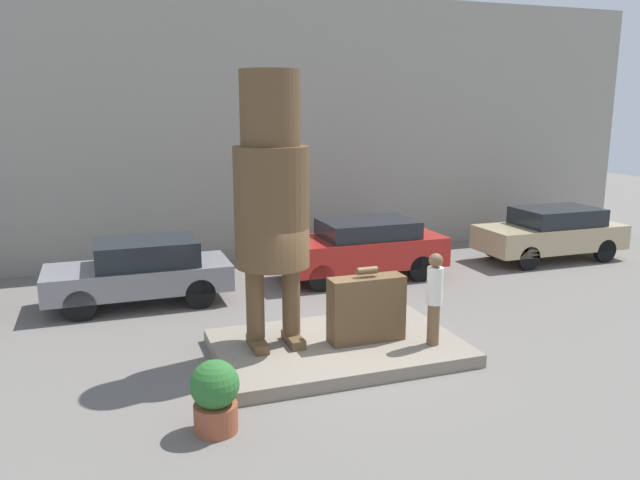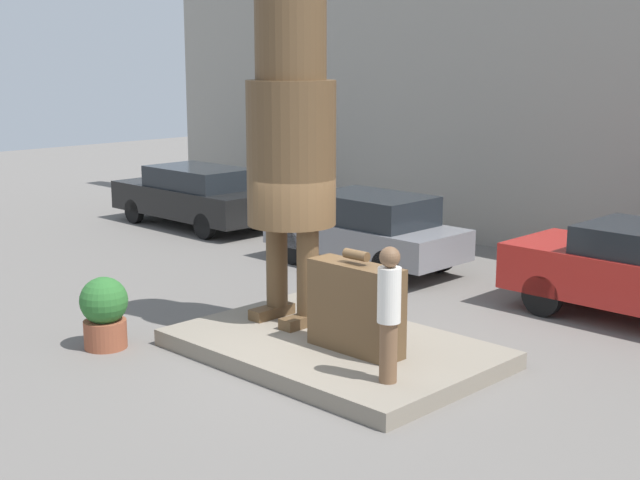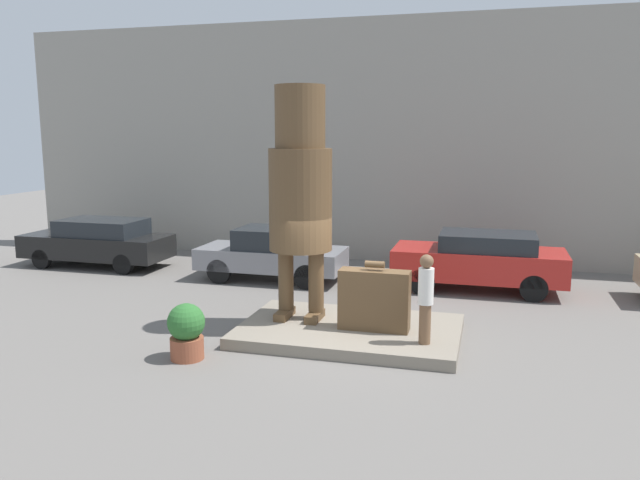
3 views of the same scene
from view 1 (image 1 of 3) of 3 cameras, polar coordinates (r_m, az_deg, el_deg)
name	(u,v)px [view 1 (image 1 of 3)]	position (r m, az deg, el deg)	size (l,w,h in m)	color
ground_plane	(338,354)	(12.19, 1.62, -10.34)	(60.00, 60.00, 0.00)	slate
pedestal	(338,348)	(12.15, 1.62, -9.80)	(4.63, 3.05, 0.24)	gray
building_backdrop	(239,128)	(19.27, -7.42, 10.09)	(28.00, 0.60, 7.98)	gray
statue_figure	(271,190)	(11.27, -4.46, 4.62)	(1.36, 1.36, 5.04)	brown
giant_suitcase	(366,309)	(11.98, 4.26, -6.27)	(1.46, 0.47, 1.46)	brown
tourist	(434,295)	(11.85, 10.42, -4.98)	(0.30, 0.30, 1.77)	brown
parked_car_grey	(141,270)	(15.45, -16.04, -2.68)	(4.27, 1.78, 1.56)	gray
parked_car_red	(361,247)	(17.14, 3.80, -0.64)	(4.60, 1.90, 1.61)	#B2231E
parked_car_tan	(551,232)	(20.42, 20.40, 0.68)	(4.51, 1.84, 1.60)	tan
planter_pot	(215,395)	(9.42, -9.57, -13.81)	(0.72, 0.72, 1.09)	brown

